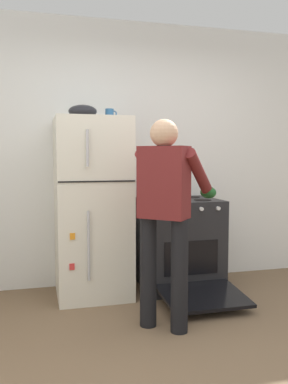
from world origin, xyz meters
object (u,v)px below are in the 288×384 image
object	(u,v)px
person_cook	(166,204)
mixing_bowl	(83,111)
coffee_mug	(110,114)
red_pot	(166,193)
refrigerator	(92,208)
stove_range	(180,244)

from	to	relation	value
person_cook	mixing_bowl	bearing A→B (deg)	120.09
coffee_mug	mixing_bowl	xyz separation A→B (m)	(-0.26, -0.05, 0.01)
red_pot	mixing_bowl	xyz separation A→B (m)	(-0.80, 0.05, 0.77)
person_cook	refrigerator	bearing A→B (deg)	116.14
refrigerator	stove_range	bearing A→B (deg)	-1.14
coffee_mug	red_pot	bearing A→B (deg)	-10.53
stove_range	person_cook	bearing A→B (deg)	-116.49
refrigerator	person_cook	bearing A→B (deg)	-63.86
refrigerator	person_cook	world-z (taller)	refrigerator
stove_range	person_cook	distance (m)	1.12
person_cook	coffee_mug	size ratio (longest dim) A/B	14.28
person_cook	stove_range	bearing A→B (deg)	63.51
mixing_bowl	stove_range	bearing A→B (deg)	-1.06
stove_range	coffee_mug	world-z (taller)	coffee_mug
red_pot	coffee_mug	world-z (taller)	coffee_mug
person_cook	red_pot	world-z (taller)	person_cook
refrigerator	person_cook	distance (m)	1.01
mixing_bowl	person_cook	bearing A→B (deg)	-59.91
red_pot	mixing_bowl	size ratio (longest dim) A/B	1.34
mixing_bowl	coffee_mug	bearing A→B (deg)	10.78
refrigerator	stove_range	xyz separation A→B (m)	(0.88, -0.02, -0.40)
stove_range	person_cook	size ratio (longest dim) A/B	0.76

